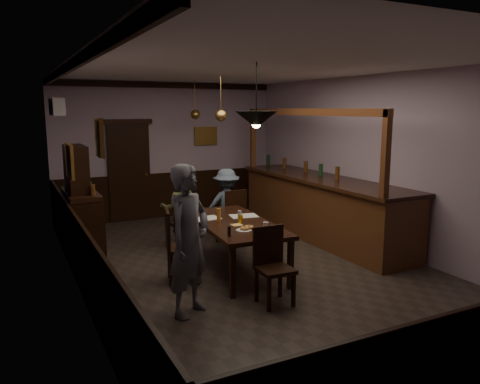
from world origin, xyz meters
TOP-DOWN VIEW (x-y plane):
  - room at (0.00, 0.00)m, footprint 5.01×8.01m
  - dining_table at (-0.26, 0.07)m, footprint 1.17×2.27m
  - chair_far_left at (-0.60, 1.37)m, footprint 0.46×0.46m
  - chair_far_right at (0.30, 1.30)m, footprint 0.48×0.48m
  - chair_near at (-0.37, -1.24)m, footprint 0.43×0.43m
  - chair_side at (-1.21, -0.04)m, footprint 0.55×0.55m
  - person_standing at (-1.41, -1.09)m, footprint 0.78×0.73m
  - person_seated_left at (-0.59, 1.65)m, footprint 0.73×0.61m
  - person_seated_right at (0.31, 1.58)m, footprint 0.94×0.64m
  - newspaper_left at (-0.57, 0.42)m, footprint 0.44×0.32m
  - newspaper_right at (0.02, 0.31)m, footprint 0.47×0.37m
  - napkin at (-0.32, -0.14)m, footprint 0.16×0.16m
  - saucer at (0.00, -0.47)m, footprint 0.15×0.15m
  - coffee_cup at (-0.03, -0.48)m, footprint 0.09×0.09m
  - pastry_plate at (-0.39, -0.48)m, footprint 0.22×0.22m
  - pastry_ring_a at (-0.37, -0.48)m, footprint 0.13×0.13m
  - pastry_ring_b at (-0.28, -0.45)m, footprint 0.13×0.13m
  - soda_can at (-0.22, -0.06)m, footprint 0.07×0.07m
  - beer_glass at (-0.48, 0.16)m, footprint 0.06×0.06m
  - water_glass at (-0.16, 0.10)m, footprint 0.06×0.06m
  - pepper_mill at (-0.69, -0.65)m, footprint 0.04×0.04m
  - sideboard at (-2.21, 1.86)m, footprint 0.50×1.39m
  - bar_counter at (1.99, 0.95)m, footprint 1.00×4.32m
  - door_back at (-0.90, 3.95)m, footprint 0.90×0.06m
  - ac_unit at (-2.38, 2.90)m, footprint 0.20×0.85m
  - picture_left_small at (-2.46, -1.60)m, footprint 0.04×0.28m
  - picture_left_large at (-2.46, 0.80)m, footprint 0.04×0.62m
  - picture_back at (0.90, 3.96)m, footprint 0.55×0.04m
  - pendant_iron at (-0.33, -0.72)m, footprint 0.56×0.56m
  - pendant_brass_mid at (0.10, 1.33)m, footprint 0.20×0.20m
  - pendant_brass_far at (0.30, 3.07)m, footprint 0.20×0.20m

SIDE VIEW (x-z plane):
  - chair_near at x=-0.37m, z-range 0.05..1.01m
  - chair_far_left at x=-0.60m, z-range 0.05..1.05m
  - chair_far_right at x=0.30m, z-range 0.05..1.05m
  - chair_side at x=-1.21m, z-range 0.05..1.09m
  - bar_counter at x=1.99m, z-range -0.60..1.82m
  - person_seated_right at x=0.31m, z-range 0.00..1.34m
  - person_seated_left at x=-0.59m, z-range 0.00..1.35m
  - dining_table at x=-0.26m, z-range 0.31..1.06m
  - sideboard at x=-2.21m, z-range -0.18..1.65m
  - napkin at x=-0.32m, z-range 0.75..0.75m
  - newspaper_left at x=-0.57m, z-range 0.75..0.76m
  - newspaper_right at x=0.02m, z-range 0.75..0.76m
  - saucer at x=0.00m, z-range 0.75..0.76m
  - pastry_plate at x=-0.39m, z-range 0.75..0.76m
  - pastry_ring_a at x=-0.37m, z-range 0.77..0.81m
  - pastry_ring_b at x=-0.28m, z-range 0.77..0.81m
  - coffee_cup at x=-0.03m, z-range 0.76..0.84m
  - soda_can at x=-0.22m, z-range 0.75..0.87m
  - pepper_mill at x=-0.69m, z-range 0.75..0.89m
  - water_glass at x=-0.16m, z-range 0.75..0.90m
  - beer_glass at x=-0.48m, z-range 0.75..0.95m
  - person_standing at x=-1.41m, z-range 0.00..1.80m
  - door_back at x=-0.90m, z-range 0.00..2.10m
  - room at x=0.00m, z-range -0.01..3.01m
  - picture_left_large at x=-2.46m, z-range 1.46..1.94m
  - picture_back at x=0.90m, z-range 1.59..2.01m
  - picture_left_small at x=-2.46m, z-range 1.97..2.33m
  - pendant_iron at x=-0.33m, z-range 1.86..2.69m
  - pendant_brass_mid at x=0.10m, z-range 1.89..2.70m
  - pendant_brass_far at x=0.30m, z-range 1.89..2.70m
  - ac_unit at x=-2.38m, z-range 2.30..2.60m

